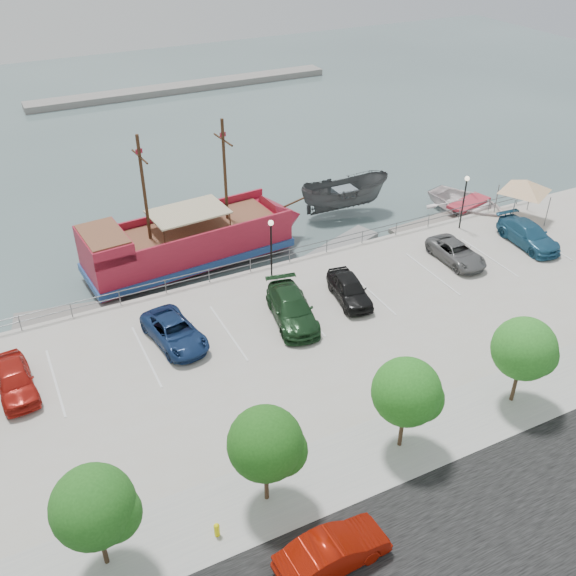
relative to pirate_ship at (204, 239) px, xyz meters
name	(u,v)px	position (x,y,z in m)	size (l,w,h in m)	color
ground	(317,341)	(2.72, -12.13, -1.81)	(160.00, 160.00, 0.00)	#465757
street	(502,534)	(2.72, -28.13, -0.80)	(100.00, 8.00, 0.04)	black
sidewalk	(416,438)	(2.72, -22.13, -0.79)	(100.00, 4.00, 0.05)	#9B9B99
seawall_railing	(264,261)	(2.72, -4.33, -0.28)	(50.00, 0.06, 1.00)	#5B5F61
far_shore	(183,87)	(12.72, 42.87, -1.41)	(40.00, 3.00, 0.80)	gray
pirate_ship	(204,239)	(0.00, 0.00, 0.00)	(17.29, 6.06, 10.80)	maroon
patrol_boat	(344,197)	(13.09, 2.27, -0.34)	(2.86, 7.61, 2.95)	#48494A
speedboat	(468,207)	(22.19, -2.57, -1.07)	(5.09, 7.12, 1.47)	white
dock_west	(69,316)	(-10.41, -2.93, -1.62)	(6.73, 1.92, 0.38)	slate
dock_mid	(341,247)	(9.77, -2.93, -1.61)	(6.94, 1.98, 0.40)	gray
dock_east	(426,226)	(17.67, -2.93, -1.63)	(6.21, 1.77, 0.35)	gray
canopy_tent	(527,180)	(23.95, -6.48, 2.51)	(5.74, 5.74, 3.82)	slate
street_sedan	(333,552)	(-4.29, -26.16, -0.04)	(1.63, 4.68, 1.54)	#921204
fire_hydrant	(217,529)	(-7.91, -22.93, -0.42)	(0.25, 0.25, 0.72)	#F1E906
lamp_post_mid	(271,239)	(2.72, -5.63, 2.13)	(0.36, 0.36, 4.28)	black
lamp_post_right	(465,193)	(18.72, -5.63, 2.13)	(0.36, 0.36, 4.28)	black
tree_b	(98,508)	(-12.14, -22.20, 2.49)	(3.30, 3.20, 5.00)	#473321
tree_c	(269,445)	(-5.14, -22.20, 2.49)	(3.30, 3.20, 5.00)	#473321
tree_d	(410,393)	(1.86, -22.20, 2.49)	(3.30, 3.20, 5.00)	#473321
tree_e	(527,350)	(8.86, -22.20, 2.49)	(3.30, 3.20, 5.00)	#473321
parked_car_a	(14,380)	(-14.20, -10.00, -0.02)	(1.87, 4.64, 1.58)	#AD1C14
parked_car_c	(175,332)	(-5.36, -9.63, -0.09)	(2.39, 5.19, 1.44)	navy
parked_car_d	(292,309)	(1.71, -10.69, 0.02)	(2.32, 5.69, 1.65)	#19391D
parked_car_e	(350,289)	(6.01, -10.30, -0.02)	(1.86, 4.61, 1.57)	black
parked_car_g	(456,253)	(15.23, -9.47, -0.13)	(2.24, 4.85, 1.35)	slate
parked_car_h	(529,235)	(21.51, -9.88, -0.01)	(2.23, 5.48, 1.59)	#225778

